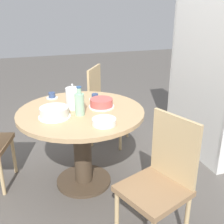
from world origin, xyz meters
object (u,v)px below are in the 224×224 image
at_px(chair_b, 160,179).
at_px(coffee_pot, 73,97).
at_px(water_bottle, 80,104).
at_px(bookshelf, 204,78).
at_px(cup_b, 52,96).
at_px(cake_second, 101,103).
at_px(chair_c, 105,104).
at_px(cake_main, 54,112).
at_px(cup_a, 95,97).

height_order(chair_b, coffee_pot, coffee_pot).
bearing_deg(coffee_pot, water_bottle, 8.46).
relative_size(bookshelf, cup_b, 15.02).
distance_m(water_bottle, cake_second, 0.26).
bearing_deg(water_bottle, bookshelf, 103.95).
distance_m(chair_c, water_bottle, 1.08).
bearing_deg(cake_second, chair_b, 12.98).
xyz_separation_m(chair_b, chair_c, (-1.60, 0.06, 0.00)).
height_order(water_bottle, cup_b, water_bottle).
xyz_separation_m(cake_main, cup_b, (-0.51, 0.04, -0.02)).
bearing_deg(bookshelf, cup_b, 84.53).
relative_size(cake_main, cup_b, 2.28).
bearing_deg(cup_a, bookshelf, 90.73).
xyz_separation_m(coffee_pot, cake_main, (0.16, -0.19, -0.06)).
xyz_separation_m(chair_b, cake_second, (-0.83, -0.19, 0.31)).
height_order(bookshelf, cake_main, bookshelf).
bearing_deg(cake_second, cup_b, -134.80).
bearing_deg(cake_second, cup_a, -179.27).
bearing_deg(coffee_pot, cup_a, 125.46).
bearing_deg(coffee_pot, cake_second, 79.08).
bearing_deg(water_bottle, cup_b, -161.41).
xyz_separation_m(chair_b, bookshelf, (-1.08, 1.05, 0.39)).
bearing_deg(cup_a, cup_b, -113.49).
relative_size(chair_b, bookshelf, 0.53).
distance_m(coffee_pot, cup_b, 0.39).
height_order(chair_c, cup_b, chair_c).
bearing_deg(cup_a, chair_b, 10.44).
relative_size(cake_second, cup_b, 1.99).
xyz_separation_m(chair_c, coffee_pot, (0.72, -0.50, 0.37)).
bearing_deg(cake_second, coffee_pot, -100.92).
distance_m(water_bottle, cup_b, 0.56).
relative_size(chair_c, bookshelf, 0.53).
bearing_deg(cake_second, water_bottle, -61.26).
relative_size(bookshelf, cake_main, 6.60).
bearing_deg(cup_a, chair_c, 154.60).
xyz_separation_m(cake_main, cup_a, (-0.33, 0.44, -0.02)).
bearing_deg(water_bottle, cup_a, 147.46).
distance_m(chair_c, cup_b, 0.81).
bearing_deg(cup_a, coffee_pot, -54.54).
bearing_deg(chair_c, bookshelf, -83.75).
relative_size(chair_c, coffee_pot, 4.06).
height_order(bookshelf, cup_a, bookshelf).
distance_m(bookshelf, cup_b, 1.65).
height_order(chair_c, cake_main, chair_c).
bearing_deg(cup_b, cup_a, 66.51).
bearing_deg(water_bottle, cake_second, 118.74).
xyz_separation_m(cake_main, cake_second, (-0.11, 0.44, -0.00)).
distance_m(cake_main, cup_a, 0.55).
relative_size(chair_c, cake_second, 4.00).
distance_m(chair_b, water_bottle, 0.90).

